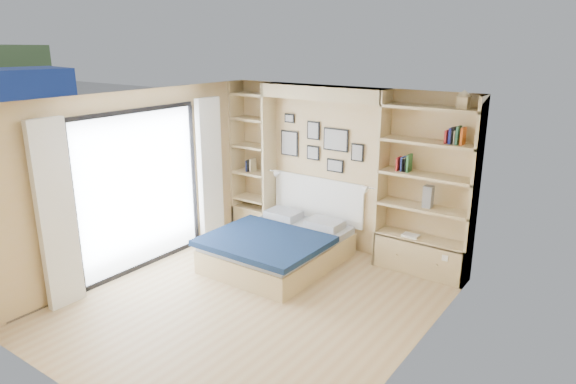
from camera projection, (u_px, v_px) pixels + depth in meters
The scene contains 8 objects.
ground at pixel (252, 304), 6.34m from camera, with size 4.50×4.50×0.00m, color tan.
room_shell at pixel (296, 188), 7.44m from camera, with size 4.50×4.50×4.50m.
bed at pixel (279, 246), 7.44m from camera, with size 1.62×2.06×1.07m.
photo_gallery at pixel (319, 144), 7.87m from camera, with size 1.48×0.02×0.82m.
reading_lamps at pixel (319, 180), 7.76m from camera, with size 1.92×0.12×0.15m.
shelf_decor at pixel (412, 153), 6.86m from camera, with size 3.57×0.23×2.03m.
deck at pixel (80, 241), 8.34m from camera, with size 3.20×4.00×0.05m, color brown.
deck_chair at pixel (100, 207), 8.86m from camera, with size 0.70×0.87×0.76m.
Camera 1 is at (3.66, -4.37, 3.14)m, focal length 32.00 mm.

